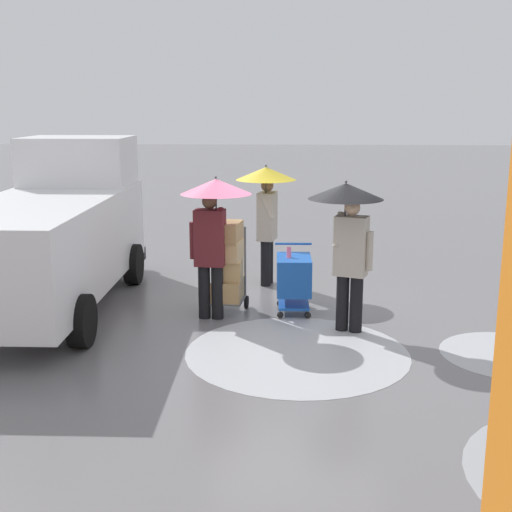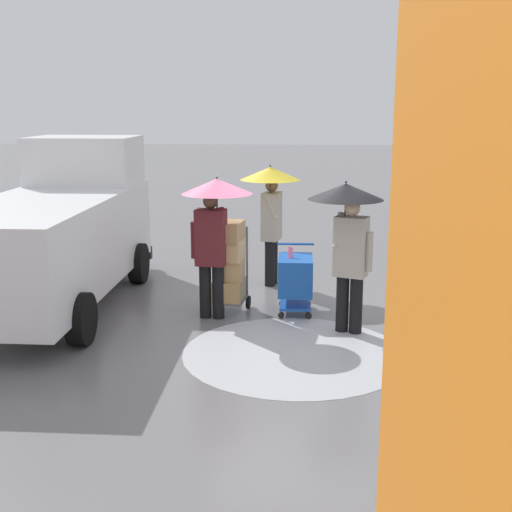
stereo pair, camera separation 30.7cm
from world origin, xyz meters
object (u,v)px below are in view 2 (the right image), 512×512
at_px(cargo_van_parked_right, 56,232).
at_px(pedestrian_black_side, 214,214).
at_px(shopping_cart_vendor, 295,277).
at_px(pedestrian_pink_side, 348,223).
at_px(hand_dolly_boxes, 229,264).
at_px(pedestrian_white_side, 271,197).

relative_size(cargo_van_parked_right, pedestrian_black_side, 2.50).
bearing_deg(pedestrian_black_side, cargo_van_parked_right, -12.18).
bearing_deg(cargo_van_parked_right, shopping_cart_vendor, 176.81).
relative_size(cargo_van_parked_right, pedestrian_pink_side, 2.50).
distance_m(pedestrian_pink_side, pedestrian_black_side, 1.98).
height_order(shopping_cart_vendor, pedestrian_black_side, pedestrian_black_side).
height_order(shopping_cart_vendor, pedestrian_pink_side, pedestrian_pink_side).
height_order(cargo_van_parked_right, pedestrian_pink_side, cargo_van_parked_right).
bearing_deg(pedestrian_black_side, pedestrian_pink_side, 166.52).
height_order(hand_dolly_boxes, pedestrian_black_side, pedestrian_black_side).
xyz_separation_m(cargo_van_parked_right, hand_dolly_boxes, (-2.81, 0.30, -0.40)).
relative_size(shopping_cart_vendor, pedestrian_pink_side, 0.49).
bearing_deg(cargo_van_parked_right, hand_dolly_boxes, 173.88).
distance_m(cargo_van_parked_right, hand_dolly_boxes, 2.86).
relative_size(cargo_van_parked_right, shopping_cart_vendor, 5.14).
bearing_deg(hand_dolly_boxes, cargo_van_parked_right, -6.12).
height_order(shopping_cart_vendor, pedestrian_white_side, pedestrian_white_side).
distance_m(shopping_cart_vendor, hand_dolly_boxes, 1.04).
bearing_deg(pedestrian_black_side, pedestrian_white_side, -110.28).
relative_size(pedestrian_pink_side, pedestrian_black_side, 1.00).
height_order(cargo_van_parked_right, shopping_cart_vendor, cargo_van_parked_right).
xyz_separation_m(shopping_cart_vendor, pedestrian_black_side, (1.19, 0.36, 1.02)).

